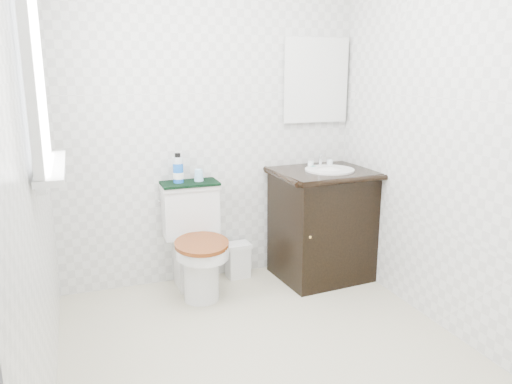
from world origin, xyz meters
TOP-DOWN VIEW (x-y plane):
  - floor at (0.00, 0.00)m, footprint 2.40×2.40m
  - wall_back at (0.00, 1.20)m, footprint 2.40×0.00m
  - wall_front at (0.00, -1.20)m, footprint 2.40×0.00m
  - wall_left at (-1.10, 0.00)m, footprint 0.00×2.40m
  - wall_right at (1.10, 0.00)m, footprint 0.00×2.40m
  - window at (-1.07, 0.25)m, footprint 0.02×0.70m
  - mirror at (0.82, 1.18)m, footprint 0.50×0.02m
  - toilet at (-0.19, 0.97)m, footprint 0.41×0.64m
  - vanity at (0.77, 0.90)m, footprint 0.73×0.64m
  - trash_bin at (0.17, 1.10)m, footprint 0.19×0.16m
  - towel at (-0.19, 1.09)m, footprint 0.40×0.22m
  - mouthwash_bottle at (-0.26, 1.10)m, footprint 0.07×0.07m
  - cup at (-0.12, 1.10)m, footprint 0.07×0.07m
  - soap_bar at (0.73, 1.01)m, footprint 0.07×0.04m

SIDE VIEW (x-z plane):
  - floor at x=0.00m, z-range 0.00..0.00m
  - trash_bin at x=0.17m, z-range 0.00..0.27m
  - toilet at x=-0.19m, z-range -0.04..0.71m
  - vanity at x=0.77m, z-range -0.03..0.89m
  - towel at x=-0.19m, z-range 0.75..0.77m
  - cup at x=-0.12m, z-range 0.77..0.85m
  - soap_bar at x=0.73m, z-range 0.82..0.84m
  - mouthwash_bottle at x=-0.26m, z-range 0.76..0.96m
  - wall_back at x=0.00m, z-range 0.00..2.40m
  - wall_front at x=0.00m, z-range 0.00..2.40m
  - wall_left at x=-1.10m, z-range 0.00..2.40m
  - wall_right at x=1.10m, z-range 0.00..2.40m
  - mirror at x=0.82m, z-range 1.15..1.75m
  - window at x=-1.07m, z-range 1.10..2.00m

